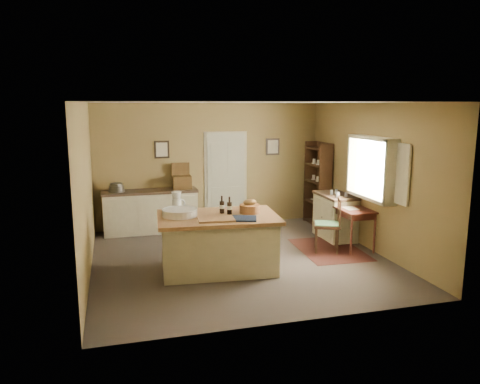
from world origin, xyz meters
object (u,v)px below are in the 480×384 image
object	(u,v)px
sideboard	(151,210)
shelving_unit	(319,184)
writing_desk	(353,213)
work_island	(217,241)
desk_chair	(327,225)
right_cabinet	(335,216)

from	to	relation	value
sideboard	shelving_unit	bearing A→B (deg)	-5.13
writing_desk	work_island	bearing A→B (deg)	-169.96
writing_desk	desk_chair	world-z (taller)	desk_chair
work_island	right_cabinet	distance (m)	2.93
sideboard	writing_desk	size ratio (longest dim) A/B	2.20
sideboard	writing_desk	distance (m)	4.14
work_island	right_cabinet	bearing A→B (deg)	28.40
desk_chair	right_cabinet	world-z (taller)	desk_chair
work_island	sideboard	size ratio (longest dim) A/B	1.03
writing_desk	sideboard	bearing A→B (deg)	149.01
work_island	shelving_unit	size ratio (longest dim) A/B	1.09
right_cabinet	shelving_unit	bearing A→B (deg)	82.27
shelving_unit	work_island	bearing A→B (deg)	-141.33
work_island	shelving_unit	xyz separation A→B (m)	(2.84, 2.27, 0.44)
desk_chair	shelving_unit	size ratio (longest dim) A/B	0.54
work_island	desk_chair	distance (m)	2.18
writing_desk	desk_chair	bearing A→B (deg)	-173.61
work_island	right_cabinet	world-z (taller)	work_island
work_island	sideboard	bearing A→B (deg)	112.96
sideboard	desk_chair	distance (m)	3.71
sideboard	desk_chair	world-z (taller)	sideboard
right_cabinet	shelving_unit	distance (m)	1.20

